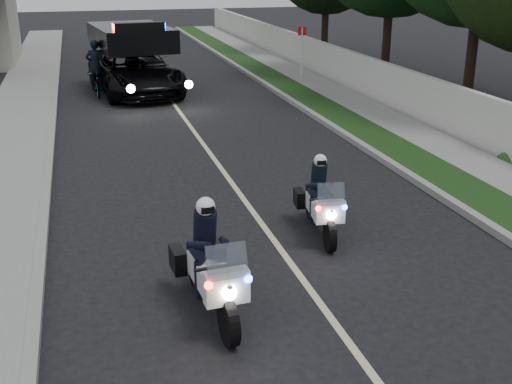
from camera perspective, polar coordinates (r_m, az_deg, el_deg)
ground at (r=10.02m, az=5.07°, el=-9.00°), size 120.00×120.00×0.00m
curb_right at (r=20.15m, az=6.16°, el=6.23°), size 0.20×60.00×0.15m
grass_verge at (r=20.41m, az=8.00°, el=6.34°), size 1.20×60.00×0.16m
sidewalk_right at (r=20.96m, az=11.29°, el=6.51°), size 1.40×60.00×0.16m
property_wall at (r=21.28m, az=13.86°, el=8.37°), size 0.22×60.00×1.50m
curb_left at (r=18.81m, az=-17.85°, el=4.37°), size 0.20×60.00×0.15m
sidewalk_left at (r=18.90m, az=-21.18°, el=4.06°), size 2.00×60.00×0.16m
lane_marking at (r=19.08m, az=-5.44°, el=5.25°), size 0.12×50.00×0.01m
police_moto_left at (r=9.53m, az=-4.03°, el=-10.63°), size 0.87×2.10×1.75m
police_moto_right at (r=12.09m, az=5.67°, el=-3.71°), size 0.86×1.86×1.53m
police_suv at (r=25.32m, az=-10.60°, el=8.68°), size 3.51×6.33×2.93m
bicycle at (r=25.21m, az=-13.93°, el=8.39°), size 0.67×1.80×0.93m
cyclist at (r=25.21m, az=-13.93°, el=8.39°), size 0.68×0.46×1.87m
sign_post at (r=27.83m, az=4.05°, el=9.98°), size 0.47×0.47×2.27m
tree_right_b at (r=23.86m, az=18.22°, el=7.33°), size 9.20×9.20×12.24m
tree_right_d at (r=28.29m, az=11.35°, el=9.81°), size 8.10×8.10×11.85m
tree_right_e at (r=35.39m, az=6.08°, el=12.08°), size 6.51×6.51×9.71m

